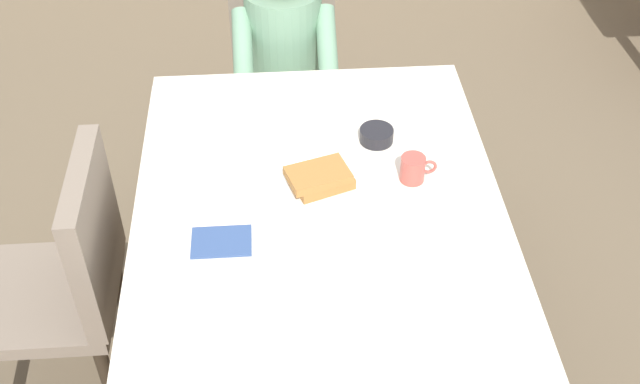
{
  "coord_description": "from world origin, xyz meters",
  "views": [
    {
      "loc": [
        -0.12,
        -1.68,
        2.33
      ],
      "look_at": [
        0.0,
        0.03,
        0.79
      ],
      "focal_mm": 44.15,
      "sensor_mm": 36.0,
      "label": 1
    }
  ],
  "objects_px": {
    "chair_diner": "(284,59)",
    "knife_right_of_plate": "(382,190)",
    "breakfast_stack": "(320,177)",
    "fork_left_of_plate": "(256,196)",
    "syrup_pitcher": "(251,142)",
    "dining_table_main": "(320,233)",
    "cup_coffee": "(413,169)",
    "plate_breakfast": "(319,187)",
    "chair_left_side": "(71,273)",
    "spoon_near_edge": "(343,267)",
    "diner_person": "(285,50)",
    "bowl_butter": "(376,135)"
  },
  "relations": [
    {
      "from": "chair_diner",
      "to": "breakfast_stack",
      "type": "relative_size",
      "value": 4.27
    },
    {
      "from": "diner_person",
      "to": "cup_coffee",
      "type": "relative_size",
      "value": 9.91
    },
    {
      "from": "breakfast_stack",
      "to": "spoon_near_edge",
      "type": "relative_size",
      "value": 1.45
    },
    {
      "from": "chair_left_side",
      "to": "spoon_near_edge",
      "type": "relative_size",
      "value": 6.2
    },
    {
      "from": "plate_breakfast",
      "to": "knife_right_of_plate",
      "type": "relative_size",
      "value": 1.4
    },
    {
      "from": "fork_left_of_plate",
      "to": "spoon_near_edge",
      "type": "xyz_separation_m",
      "value": [
        0.23,
        -0.3,
        0.0
      ]
    },
    {
      "from": "plate_breakfast",
      "to": "breakfast_stack",
      "type": "bearing_deg",
      "value": 0.54
    },
    {
      "from": "cup_coffee",
      "to": "fork_left_of_plate",
      "type": "distance_m",
      "value": 0.48
    },
    {
      "from": "breakfast_stack",
      "to": "knife_right_of_plate",
      "type": "relative_size",
      "value": 1.09
    },
    {
      "from": "chair_diner",
      "to": "fork_left_of_plate",
      "type": "distance_m",
      "value": 1.12
    },
    {
      "from": "plate_breakfast",
      "to": "bowl_butter",
      "type": "xyz_separation_m",
      "value": [
        0.2,
        0.22,
        0.01
      ]
    },
    {
      "from": "breakfast_stack",
      "to": "fork_left_of_plate",
      "type": "bearing_deg",
      "value": -174.08
    },
    {
      "from": "bowl_butter",
      "to": "chair_left_side",
      "type": "bearing_deg",
      "value": -161.74
    },
    {
      "from": "cup_coffee",
      "to": "knife_right_of_plate",
      "type": "distance_m",
      "value": 0.12
    },
    {
      "from": "chair_diner",
      "to": "chair_left_side",
      "type": "bearing_deg",
      "value": 59.06
    },
    {
      "from": "diner_person",
      "to": "bowl_butter",
      "type": "bearing_deg",
      "value": 111.74
    },
    {
      "from": "chair_diner",
      "to": "cup_coffee",
      "type": "bearing_deg",
      "value": 109.13
    },
    {
      "from": "syrup_pitcher",
      "to": "knife_right_of_plate",
      "type": "relative_size",
      "value": 0.4
    },
    {
      "from": "fork_left_of_plate",
      "to": "spoon_near_edge",
      "type": "bearing_deg",
      "value": -147.56
    },
    {
      "from": "chair_diner",
      "to": "syrup_pitcher",
      "type": "height_order",
      "value": "chair_diner"
    },
    {
      "from": "fork_left_of_plate",
      "to": "breakfast_stack",
      "type": "bearing_deg",
      "value": -89.12
    },
    {
      "from": "breakfast_stack",
      "to": "syrup_pitcher",
      "type": "relative_size",
      "value": 2.73
    },
    {
      "from": "dining_table_main",
      "to": "chair_diner",
      "type": "height_order",
      "value": "chair_diner"
    },
    {
      "from": "knife_right_of_plate",
      "to": "cup_coffee",
      "type": "bearing_deg",
      "value": -60.39
    },
    {
      "from": "diner_person",
      "to": "plate_breakfast",
      "type": "xyz_separation_m",
      "value": [
        0.07,
        -0.92,
        0.08
      ]
    },
    {
      "from": "chair_diner",
      "to": "spoon_near_edge",
      "type": "xyz_separation_m",
      "value": [
        0.12,
        -1.4,
        0.21
      ]
    },
    {
      "from": "chair_left_side",
      "to": "fork_left_of_plate",
      "type": "height_order",
      "value": "chair_left_side"
    },
    {
      "from": "chair_diner",
      "to": "diner_person",
      "type": "relative_size",
      "value": 0.83
    },
    {
      "from": "plate_breakfast",
      "to": "breakfast_stack",
      "type": "xyz_separation_m",
      "value": [
        0.0,
        0.0,
        0.04
      ]
    },
    {
      "from": "chair_left_side",
      "to": "cup_coffee",
      "type": "distance_m",
      "value": 1.1
    },
    {
      "from": "diner_person",
      "to": "knife_right_of_plate",
      "type": "relative_size",
      "value": 5.6
    },
    {
      "from": "chair_diner",
      "to": "plate_breakfast",
      "type": "relative_size",
      "value": 3.32
    },
    {
      "from": "breakfast_stack",
      "to": "spoon_near_edge",
      "type": "xyz_separation_m",
      "value": [
        0.04,
        -0.32,
        -0.04
      ]
    },
    {
      "from": "dining_table_main",
      "to": "diner_person",
      "type": "bearing_deg",
      "value": 93.91
    },
    {
      "from": "chair_diner",
      "to": "knife_right_of_plate",
      "type": "distance_m",
      "value": 1.14
    },
    {
      "from": "plate_breakfast",
      "to": "cup_coffee",
      "type": "relative_size",
      "value": 2.48
    },
    {
      "from": "bowl_butter",
      "to": "syrup_pitcher",
      "type": "xyz_separation_m",
      "value": [
        -0.41,
        -0.02,
        0.02
      ]
    },
    {
      "from": "cup_coffee",
      "to": "chair_left_side",
      "type": "bearing_deg",
      "value": -173.39
    },
    {
      "from": "breakfast_stack",
      "to": "bowl_butter",
      "type": "height_order",
      "value": "breakfast_stack"
    },
    {
      "from": "cup_coffee",
      "to": "spoon_near_edge",
      "type": "distance_m",
      "value": 0.43
    },
    {
      "from": "plate_breakfast",
      "to": "cup_coffee",
      "type": "distance_m",
      "value": 0.29
    },
    {
      "from": "chair_left_side",
      "to": "cup_coffee",
      "type": "height_order",
      "value": "chair_left_side"
    },
    {
      "from": "chair_left_side",
      "to": "knife_right_of_plate",
      "type": "height_order",
      "value": "chair_left_side"
    },
    {
      "from": "diner_person",
      "to": "chair_diner",
      "type": "bearing_deg",
      "value": -90.0
    },
    {
      "from": "dining_table_main",
      "to": "cup_coffee",
      "type": "xyz_separation_m",
      "value": [
        0.29,
        0.12,
        0.13
      ]
    },
    {
      "from": "dining_table_main",
      "to": "spoon_near_edge",
      "type": "height_order",
      "value": "spoon_near_edge"
    },
    {
      "from": "plate_breakfast",
      "to": "bowl_butter",
      "type": "distance_m",
      "value": 0.3
    },
    {
      "from": "breakfast_stack",
      "to": "cup_coffee",
      "type": "xyz_separation_m",
      "value": [
        0.29,
        0.03,
        -0.0
      ]
    },
    {
      "from": "cup_coffee",
      "to": "bowl_butter",
      "type": "height_order",
      "value": "cup_coffee"
    },
    {
      "from": "chair_diner",
      "to": "fork_left_of_plate",
      "type": "relative_size",
      "value": 5.17
    }
  ]
}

